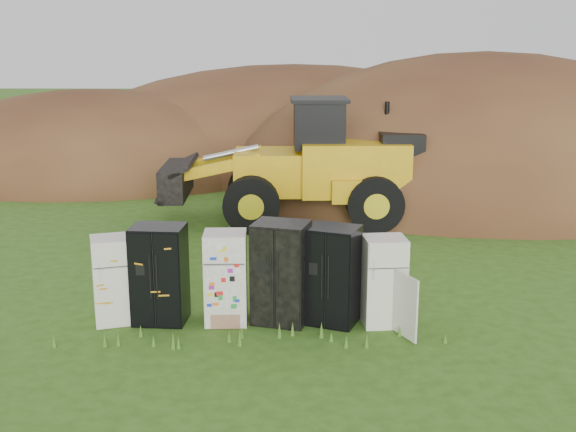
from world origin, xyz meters
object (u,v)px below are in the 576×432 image
(wheel_loader, at_px, (287,161))
(fridge_sticker, at_px, (226,278))
(fridge_open_door, at_px, (384,281))
(fridge_dark_mid, at_px, (281,273))
(fridge_black_side, at_px, (160,274))
(fridge_leftmost, at_px, (113,280))
(fridge_black_right, at_px, (332,275))

(wheel_loader, bearing_deg, fridge_sticker, -99.46)
(fridge_sticker, height_order, fridge_open_door, fridge_sticker)
(fridge_dark_mid, bearing_deg, fridge_sticker, -162.60)
(fridge_sticker, relative_size, fridge_open_door, 1.04)
(fridge_sticker, height_order, fridge_dark_mid, fridge_dark_mid)
(fridge_black_side, relative_size, fridge_dark_mid, 0.97)
(wheel_loader, bearing_deg, fridge_leftmost, -114.08)
(fridge_leftmost, xyz_separation_m, fridge_dark_mid, (2.94, 0.06, 0.13))
(fridge_black_side, height_order, fridge_sticker, fridge_black_side)
(fridge_sticker, xyz_separation_m, fridge_open_door, (2.75, -0.04, -0.03))
(fridge_sticker, relative_size, wheel_loader, 0.24)
(fridge_dark_mid, relative_size, fridge_black_right, 1.04)
(fridge_leftmost, distance_m, fridge_dark_mid, 2.95)
(fridge_leftmost, xyz_separation_m, fridge_open_door, (4.73, -0.02, 0.01))
(fridge_sticker, xyz_separation_m, fridge_black_right, (1.86, 0.02, 0.05))
(fridge_leftmost, xyz_separation_m, wheel_loader, (2.92, 7.19, 0.91))
(fridge_sticker, bearing_deg, fridge_leftmost, 177.79)
(fridge_black_side, bearing_deg, fridge_black_right, 3.93)
(fridge_black_right, bearing_deg, fridge_black_side, -159.03)
(fridge_dark_mid, bearing_deg, wheel_loader, 104.86)
(fridge_leftmost, xyz_separation_m, fridge_black_right, (3.84, 0.03, 0.10))
(fridge_dark_mid, bearing_deg, fridge_black_side, -164.49)
(fridge_dark_mid, bearing_deg, fridge_leftmost, -164.17)
(fridge_leftmost, bearing_deg, fridge_black_side, -16.00)
(fridge_leftmost, relative_size, fridge_black_right, 0.89)
(fridge_open_door, distance_m, wheel_loader, 7.49)
(wheel_loader, bearing_deg, fridge_dark_mid, -91.78)
(fridge_black_side, relative_size, fridge_black_right, 1.00)
(fridge_black_side, height_order, fridge_open_door, fridge_black_side)
(fridge_leftmost, bearing_deg, fridge_dark_mid, -16.82)
(fridge_leftmost, bearing_deg, fridge_sticker, -17.59)
(fridge_sticker, xyz_separation_m, fridge_dark_mid, (0.97, 0.05, 0.08))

